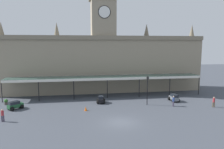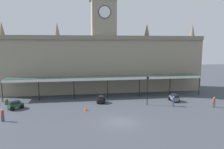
% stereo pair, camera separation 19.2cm
% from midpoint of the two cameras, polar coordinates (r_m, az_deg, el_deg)
% --- Properties ---
extents(ground_plane, '(140.00, 140.00, 0.00)m').
position_cam_midpoint_polar(ground_plane, '(27.77, 2.38, -12.70)').
color(ground_plane, '#41464F').
extents(station_building, '(41.27, 5.72, 19.73)m').
position_cam_midpoint_polar(station_building, '(44.62, -2.16, 3.85)').
color(station_building, gray).
rests_on(station_building, ground).
extents(entrance_canopy, '(36.49, 3.26, 3.87)m').
position_cam_midpoint_polar(entrance_canopy, '(39.97, -1.32, -0.71)').
color(entrance_canopy, '#38564C').
rests_on(entrance_canopy, ground).
extents(car_green_estate, '(2.38, 2.36, 1.27)m').
position_cam_midpoint_polar(car_green_estate, '(36.02, -24.34, -7.58)').
color(car_green_estate, '#1E512D').
rests_on(car_green_estate, ground).
extents(car_black_sedan, '(1.67, 2.14, 1.19)m').
position_cam_midpoint_polar(car_black_sedan, '(36.30, -2.83, -6.83)').
color(car_black_sedan, black).
rests_on(car_black_sedan, ground).
extents(car_grey_estate, '(1.54, 2.25, 1.27)m').
position_cam_midpoint_polar(car_grey_estate, '(38.74, 16.46, -6.10)').
color(car_grey_estate, slate).
rests_on(car_grey_estate, ground).
extents(pedestrian_beside_cars, '(0.39, 0.34, 1.67)m').
position_cam_midpoint_polar(pedestrian_beside_cars, '(31.10, -27.14, -9.54)').
color(pedestrian_beside_cars, '#3F384C').
rests_on(pedestrian_beside_cars, ground).
extents(pedestrian_crossing_forecourt, '(0.36, 0.34, 1.67)m').
position_cam_midpoint_polar(pedestrian_crossing_forecourt, '(37.32, 25.84, -6.59)').
color(pedestrian_crossing_forecourt, brown).
rests_on(pedestrian_crossing_forecourt, ground).
extents(pedestrian_near_entrance, '(0.34, 0.39, 1.67)m').
position_cam_midpoint_polar(pedestrian_near_entrance, '(35.57, 16.33, -6.79)').
color(pedestrian_near_entrance, '#3F384C').
rests_on(pedestrian_near_entrance, ground).
extents(victorian_lamppost, '(0.30, 0.30, 4.85)m').
position_cam_midpoint_polar(victorian_lamppost, '(35.01, 9.65, -3.28)').
color(victorian_lamppost, black).
rests_on(victorian_lamppost, ground).
extents(traffic_cone, '(0.40, 0.40, 0.65)m').
position_cam_midpoint_polar(traffic_cone, '(32.43, -6.92, -9.05)').
color(traffic_cone, orange).
rests_on(traffic_cone, ground).
extents(planter_forecourt_centre, '(0.60, 0.60, 0.96)m').
position_cam_midpoint_polar(planter_forecourt_centre, '(39.27, -26.34, -6.55)').
color(planter_forecourt_centre, '#47423D').
rests_on(planter_forecourt_centre, ground).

